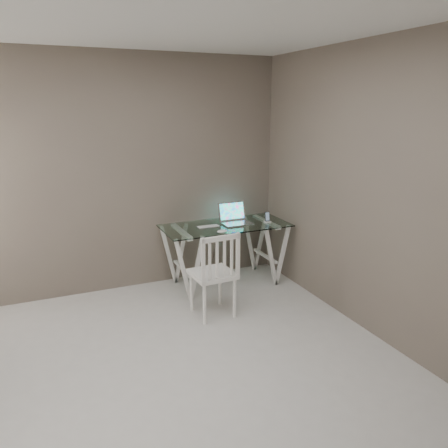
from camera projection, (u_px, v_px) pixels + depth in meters
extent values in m
plane|color=beige|center=(179.00, 397.00, 3.28)|extent=(4.50, 4.50, 0.00)
cube|color=white|center=(166.00, 3.00, 2.56)|extent=(4.00, 4.50, 0.02)
cube|color=#655A50|center=(114.00, 176.00, 4.91)|extent=(4.00, 0.02, 2.70)
cube|color=#655A50|center=(400.00, 199.00, 3.69)|extent=(0.02, 4.50, 2.70)
cube|color=silver|center=(225.00, 226.00, 5.18)|extent=(1.50, 0.70, 0.01)
cube|color=white|center=(182.00, 262.00, 5.07)|extent=(0.24, 0.62, 0.72)
cube|color=white|center=(265.00, 250.00, 5.49)|extent=(0.24, 0.62, 0.72)
cube|color=white|center=(213.00, 274.00, 4.48)|extent=(0.44, 0.44, 0.04)
cylinder|color=white|center=(205.00, 304.00, 4.32)|extent=(0.04, 0.04, 0.43)
cylinder|color=white|center=(235.00, 298.00, 4.47)|extent=(0.04, 0.04, 0.43)
cylinder|color=white|center=(191.00, 292.00, 4.61)|extent=(0.04, 0.04, 0.43)
cylinder|color=white|center=(220.00, 286.00, 4.76)|extent=(0.04, 0.04, 0.43)
cube|color=white|center=(221.00, 258.00, 4.25)|extent=(0.42, 0.05, 0.47)
cube|color=silver|center=(237.00, 223.00, 5.22)|extent=(0.35, 0.24, 0.02)
cube|color=#19D899|center=(232.00, 211.00, 5.32)|extent=(0.35, 0.07, 0.23)
cube|color=silver|center=(208.00, 226.00, 5.10)|extent=(0.27, 0.12, 0.01)
ellipsoid|color=white|center=(222.00, 231.00, 4.85)|extent=(0.12, 0.07, 0.04)
cube|color=white|center=(268.00, 222.00, 5.30)|extent=(0.07, 0.07, 0.02)
cube|color=black|center=(267.00, 216.00, 5.29)|extent=(0.06, 0.03, 0.11)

